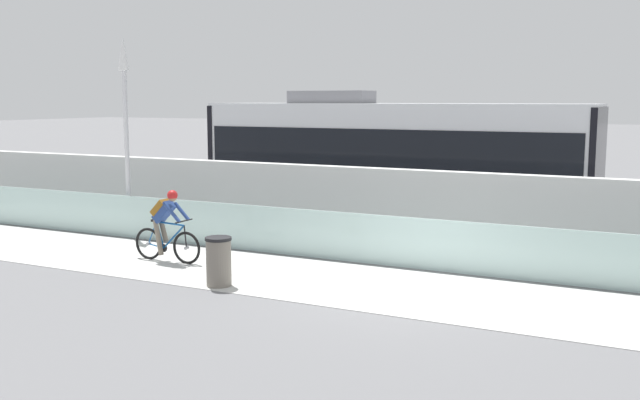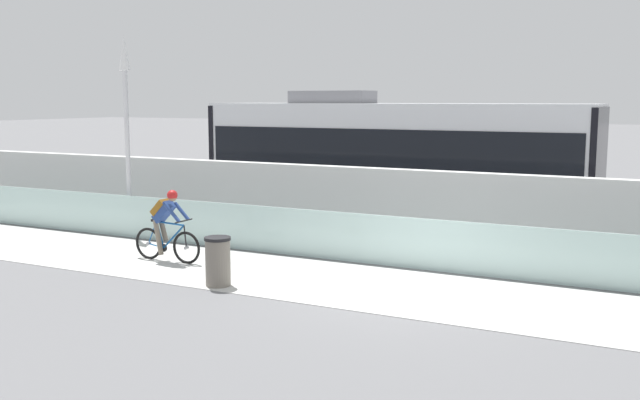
# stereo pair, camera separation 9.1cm
# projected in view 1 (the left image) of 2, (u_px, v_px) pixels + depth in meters

# --- Properties ---
(ground_plane) EXTENTS (200.00, 200.00, 0.00)m
(ground_plane) POSITION_uv_depth(u_px,v_px,m) (402.00, 291.00, 13.58)
(ground_plane) COLOR slate
(bike_path_deck) EXTENTS (32.00, 3.20, 0.01)m
(bike_path_deck) POSITION_uv_depth(u_px,v_px,m) (402.00, 291.00, 13.58)
(bike_path_deck) COLOR beige
(bike_path_deck) RESTS_ON ground
(glass_parapet) EXTENTS (32.00, 0.05, 1.09)m
(glass_parapet) POSITION_uv_depth(u_px,v_px,m) (434.00, 245.00, 15.14)
(glass_parapet) COLOR silver
(glass_parapet) RESTS_ON ground
(concrete_barrier_wall) EXTENTS (32.00, 0.36, 1.92)m
(concrete_barrier_wall) POSITION_uv_depth(u_px,v_px,m) (458.00, 213.00, 16.68)
(concrete_barrier_wall) COLOR silver
(concrete_barrier_wall) RESTS_ON ground
(tram_rail_near) EXTENTS (32.00, 0.08, 0.01)m
(tram_rail_near) POSITION_uv_depth(u_px,v_px,m) (484.00, 236.00, 19.01)
(tram_rail_near) COLOR #595654
(tram_rail_near) RESTS_ON ground
(tram_rail_far) EXTENTS (32.00, 0.08, 0.01)m
(tram_rail_far) POSITION_uv_depth(u_px,v_px,m) (497.00, 228.00, 20.28)
(tram_rail_far) COLOR #595654
(tram_rail_far) RESTS_ON ground
(tram) EXTENTS (11.06, 2.54, 3.81)m
(tram) POSITION_uv_depth(u_px,v_px,m) (393.00, 158.00, 20.64)
(tram) COLOR silver
(tram) RESTS_ON ground
(cyclist_on_bike) EXTENTS (1.77, 0.58, 1.61)m
(cyclist_on_bike) POSITION_uv_depth(u_px,v_px,m) (166.00, 226.00, 15.92)
(cyclist_on_bike) COLOR black
(cyclist_on_bike) RESTS_ON ground
(lamp_post_antenna) EXTENTS (0.28, 0.28, 5.20)m
(lamp_post_antenna) POSITION_uv_depth(u_px,v_px,m) (125.00, 110.00, 18.80)
(lamp_post_antenna) COLOR gray
(lamp_post_antenna) RESTS_ON ground
(trash_bin) EXTENTS (0.51, 0.51, 0.96)m
(trash_bin) POSITION_uv_depth(u_px,v_px,m) (219.00, 262.00, 13.87)
(trash_bin) COLOR slate
(trash_bin) RESTS_ON ground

